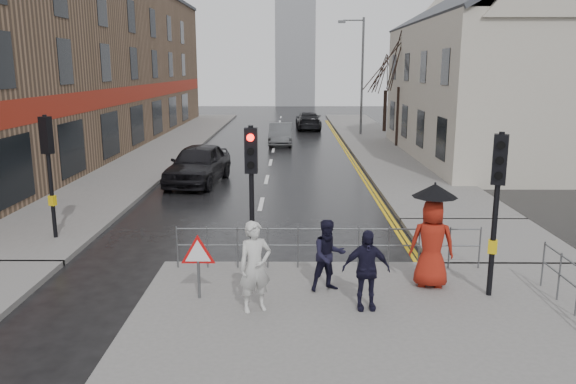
{
  "coord_description": "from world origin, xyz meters",
  "views": [
    {
      "loc": [
        1.09,
        -11.96,
        4.76
      ],
      "look_at": [
        0.99,
        2.83,
        1.48
      ],
      "focal_mm": 35.0,
      "sensor_mm": 36.0,
      "label": 1
    }
  ],
  "objects_px": {
    "pedestrian_a": "(255,267)",
    "pedestrian_with_umbrella": "(432,233)",
    "pedestrian_b": "(329,255)",
    "pedestrian_d": "(366,270)",
    "car_parked": "(198,164)",
    "car_mid": "(281,134)"
  },
  "relations": [
    {
      "from": "pedestrian_a",
      "to": "car_parked",
      "type": "bearing_deg",
      "value": 80.77
    },
    {
      "from": "car_parked",
      "to": "pedestrian_with_umbrella",
      "type": "bearing_deg",
      "value": -52.1
    },
    {
      "from": "pedestrian_a",
      "to": "car_mid",
      "type": "xyz_separation_m",
      "value": [
        -0.0,
        25.19,
        -0.36
      ]
    },
    {
      "from": "pedestrian_d",
      "to": "pedestrian_b",
      "type": "bearing_deg",
      "value": 122.95
    },
    {
      "from": "pedestrian_d",
      "to": "pedestrian_with_umbrella",
      "type": "bearing_deg",
      "value": 34.27
    },
    {
      "from": "pedestrian_a",
      "to": "pedestrian_b",
      "type": "height_order",
      "value": "pedestrian_a"
    },
    {
      "from": "pedestrian_with_umbrella",
      "to": "pedestrian_a",
      "type": "bearing_deg",
      "value": -160.88
    },
    {
      "from": "pedestrian_a",
      "to": "pedestrian_d",
      "type": "bearing_deg",
      "value": -20.33
    },
    {
      "from": "pedestrian_a",
      "to": "pedestrian_with_umbrella",
      "type": "bearing_deg",
      "value": -4.06
    },
    {
      "from": "pedestrian_d",
      "to": "car_parked",
      "type": "distance_m",
      "value": 13.92
    },
    {
      "from": "pedestrian_b",
      "to": "pedestrian_d",
      "type": "bearing_deg",
      "value": -71.75
    },
    {
      "from": "pedestrian_with_umbrella",
      "to": "pedestrian_d",
      "type": "distance_m",
      "value": 1.98
    },
    {
      "from": "pedestrian_b",
      "to": "car_parked",
      "type": "height_order",
      "value": "pedestrian_b"
    },
    {
      "from": "pedestrian_a",
      "to": "car_mid",
      "type": "distance_m",
      "value": 25.19
    },
    {
      "from": "pedestrian_a",
      "to": "car_mid",
      "type": "height_order",
      "value": "pedestrian_a"
    },
    {
      "from": "pedestrian_d",
      "to": "car_mid",
      "type": "height_order",
      "value": "pedestrian_d"
    },
    {
      "from": "pedestrian_with_umbrella",
      "to": "pedestrian_d",
      "type": "height_order",
      "value": "pedestrian_with_umbrella"
    },
    {
      "from": "car_parked",
      "to": "car_mid",
      "type": "height_order",
      "value": "car_parked"
    },
    {
      "from": "pedestrian_d",
      "to": "car_mid",
      "type": "relative_size",
      "value": 0.39
    },
    {
      "from": "pedestrian_with_umbrella",
      "to": "car_parked",
      "type": "distance_m",
      "value": 13.58
    },
    {
      "from": "pedestrian_b",
      "to": "pedestrian_d",
      "type": "height_order",
      "value": "pedestrian_d"
    },
    {
      "from": "pedestrian_b",
      "to": "car_mid",
      "type": "bearing_deg",
      "value": 75.96
    }
  ]
}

